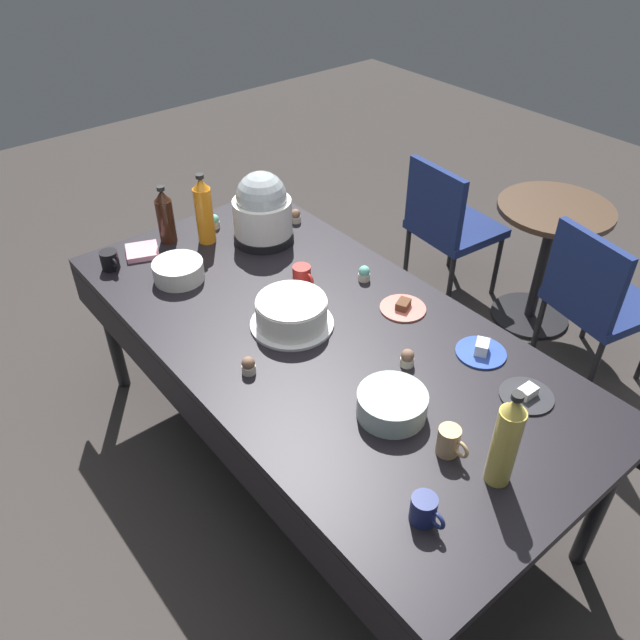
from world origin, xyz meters
name	(u,v)px	position (x,y,z in m)	size (l,w,h in m)	color
ground	(320,459)	(0.00, 0.00, 0.00)	(9.00, 9.00, 0.00)	#383330
potluck_table	(320,343)	(0.00, 0.00, 0.69)	(2.20, 1.10, 0.75)	black
frosted_layer_cake	(292,313)	(-0.09, -0.06, 0.81)	(0.32, 0.32, 0.12)	silver
slow_cooker	(262,210)	(-0.69, 0.22, 0.90)	(0.28, 0.28, 0.33)	black
glass_salad_bowl	(392,404)	(0.48, -0.09, 0.79)	(0.23, 0.23, 0.08)	#B2C6BC
ceramic_snack_bowl	(178,271)	(-0.65, -0.24, 0.79)	(0.21, 0.21, 0.08)	silver
dessert_plate_coral	(403,307)	(0.10, 0.34, 0.76)	(0.18, 0.18, 0.04)	#E07266
dessert_plate_cobalt	(481,351)	(0.48, 0.37, 0.76)	(0.19, 0.19, 0.05)	#2D4CB2
dessert_plate_charcoal	(527,395)	(0.72, 0.31, 0.76)	(0.18, 0.18, 0.04)	#2D2D33
cupcake_mint	(407,358)	(0.35, 0.12, 0.78)	(0.05, 0.05, 0.07)	beige
cupcake_vanilla	(214,221)	(-0.93, 0.11, 0.78)	(0.05, 0.05, 0.07)	beige
cupcake_lemon	(364,273)	(-0.15, 0.36, 0.78)	(0.05, 0.05, 0.07)	beige
cupcake_berry	(296,216)	(-0.73, 0.44, 0.78)	(0.05, 0.05, 0.07)	beige
cupcake_cocoa	(248,366)	(0.03, -0.34, 0.78)	(0.05, 0.05, 0.07)	beige
soda_bottle_orange_juice	(204,211)	(-0.85, 0.01, 0.91)	(0.08, 0.08, 0.33)	orange
soda_bottle_cola	(165,216)	(-0.96, -0.12, 0.88)	(0.08, 0.08, 0.27)	#33190F
soda_bottle_ginger_ale	(506,441)	(0.87, -0.04, 0.91)	(0.08, 0.08, 0.34)	gold
coffee_mug_navy	(424,510)	(0.83, -0.31, 0.79)	(0.11, 0.07, 0.09)	navy
coffee_mug_black	(110,260)	(-0.91, -0.43, 0.79)	(0.12, 0.08, 0.08)	black
coffee_mug_red	(302,275)	(-0.29, 0.14, 0.79)	(0.12, 0.08, 0.08)	#B2231E
coffee_mug_tan	(449,442)	(0.71, -0.07, 0.80)	(0.11, 0.07, 0.10)	tan
paper_napkin_stack	(142,251)	(-0.93, -0.27, 0.76)	(0.14, 0.14, 0.02)	pink
maroon_chair_left	(448,222)	(-0.56, 1.40, 0.49)	(0.48, 0.48, 0.85)	navy
maroon_chair_right	(596,296)	(0.38, 1.40, 0.49)	(0.52, 0.52, 0.85)	navy
round_cafe_table	(547,243)	(-0.05, 1.62, 0.50)	(0.60, 0.60, 0.72)	#473323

